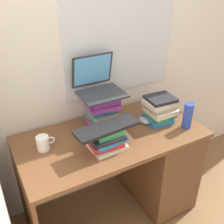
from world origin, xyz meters
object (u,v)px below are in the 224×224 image
laptop (98,84)px  mug (43,143)px  desk (149,162)px  book_stack_tall (103,111)px  water_bottle (188,116)px  book_stack_side (160,109)px  computer_mouse (144,121)px  book_stack_keyboard_riser (107,139)px  keyboard (107,127)px

laptop → mug: 0.54m
desk → book_stack_tall: size_ratio=5.14×
mug → water_bottle: 1.01m
book_stack_side → laptop: 0.50m
computer_mouse → book_stack_tall: bearing=159.6°
book_stack_side → computer_mouse: book_stack_side is taller
mug → desk: bearing=-7.2°
desk → book_stack_keyboard_riser: bearing=-168.8°
desk → book_stack_tall: book_stack_tall is taller
desk → book_stack_keyboard_riser: size_ratio=5.50×
book_stack_side → water_bottle: size_ratio=1.15×
book_stack_tall → keyboard: bearing=-111.6°
computer_mouse → book_stack_keyboard_riser: bearing=-160.6°
keyboard → water_bottle: water_bottle is taller
book_stack_side → mug: bearing=174.9°
book_stack_tall → desk: bearing=-26.4°
desk → book_stack_side: size_ratio=5.89×
mug → water_bottle: size_ratio=0.62×
book_stack_side → book_stack_tall: bearing=160.9°
book_stack_keyboard_riser → mug: book_stack_keyboard_riser is taller
desk → water_bottle: 0.51m
mug → keyboard: bearing=-26.8°
computer_mouse → water_bottle: (0.23, -0.20, 0.08)m
book_stack_keyboard_riser → computer_mouse: size_ratio=2.26×
book_stack_tall → computer_mouse: bearing=-20.4°
book_stack_tall → mug: bearing=-172.5°
mug → book_stack_tall: bearing=7.5°
water_bottle → book_stack_keyboard_riser: bearing=174.4°
laptop → mug: laptop is taller
book_stack_tall → water_bottle: bearing=-30.2°
book_stack_tall → book_stack_side: book_stack_tall is taller
desk → keyboard: (-0.42, -0.09, 0.51)m
book_stack_keyboard_riser → computer_mouse: bearing=19.4°
laptop → computer_mouse: bearing=-30.3°
book_stack_keyboard_riser → book_stack_side: size_ratio=1.07×
desk → mug: 0.88m
keyboard → mug: size_ratio=3.53×
desk → keyboard: bearing=-168.4°
book_stack_tall → mug: 0.47m
computer_mouse → mug: (-0.75, 0.05, 0.03)m
book_stack_side → desk: bearing=-164.7°
keyboard → water_bottle: size_ratio=2.20×
book_stack_keyboard_riser → mug: (-0.36, 0.18, -0.02)m
desk → book_stack_tall: (-0.32, 0.16, 0.48)m
desk → mug: bearing=172.8°
water_bottle → book_stack_side: bearing=126.4°
desk → book_stack_keyboard_riser: (-0.42, -0.08, 0.42)m
desk → laptop: size_ratio=4.26×
book_stack_side → mug: 0.86m
desk → book_stack_tall: bearing=153.6°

